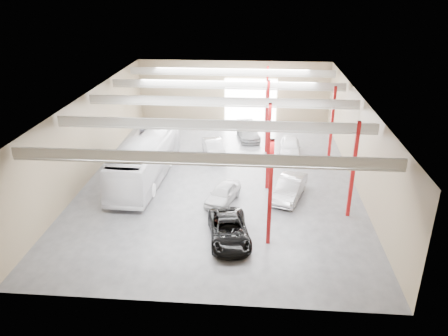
# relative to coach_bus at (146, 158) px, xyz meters

# --- Properties ---
(depot_shell) EXTENTS (22.12, 32.12, 7.06)m
(depot_shell) POSITION_rel_coach_bus_xyz_m (6.39, 1.32, 3.17)
(depot_shell) COLOR #45454A
(depot_shell) RESTS_ON ground
(coach_bus) EXTENTS (3.44, 13.07, 3.62)m
(coach_bus) POSITION_rel_coach_bus_xyz_m (0.00, 0.00, 0.00)
(coach_bus) COLOR white
(coach_bus) RESTS_ON ground
(black_sedan) EXTENTS (3.35, 5.69, 1.48)m
(black_sedan) POSITION_rel_coach_bus_xyz_m (7.55, -9.04, -1.07)
(black_sedan) COLOR black
(black_sedan) RESTS_ON ground
(car_row_a) EXTENTS (2.86, 4.40, 1.39)m
(car_row_a) POSITION_rel_coach_bus_xyz_m (6.73, -3.84, -1.11)
(car_row_a) COLOR silver
(car_row_a) RESTS_ON ground
(car_row_b) EXTENTS (2.87, 4.96, 1.55)m
(car_row_b) POSITION_rel_coach_bus_xyz_m (5.09, 5.34, -1.04)
(car_row_b) COLOR silver
(car_row_b) RESTS_ON ground
(car_row_c) EXTENTS (2.95, 5.28, 1.45)m
(car_row_c) POSITION_rel_coach_bus_xyz_m (8.19, 10.54, -1.08)
(car_row_c) COLOR gray
(car_row_c) RESTS_ON ground
(car_right_near) EXTENTS (3.15, 5.25, 1.63)m
(car_right_near) POSITION_rel_coach_bus_xyz_m (11.75, -2.74, -0.99)
(car_right_near) COLOR #B8B8BD
(car_right_near) RESTS_ON ground
(car_right_far) EXTENTS (2.19, 4.84, 1.61)m
(car_right_far) POSITION_rel_coach_bus_xyz_m (12.29, 6.23, -1.00)
(car_right_far) COLOR white
(car_right_far) RESTS_ON ground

